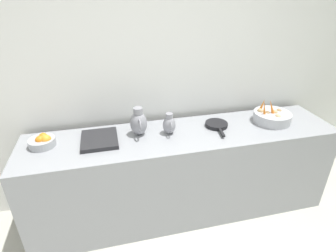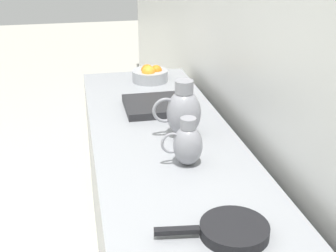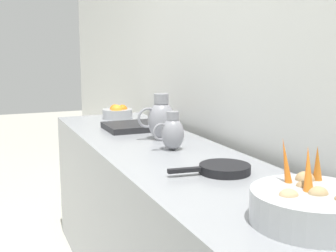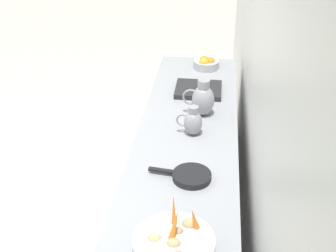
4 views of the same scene
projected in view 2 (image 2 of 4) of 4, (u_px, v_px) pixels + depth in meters
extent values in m
cylinder|color=#9EA0A5|center=(150.00, 76.00, 2.72)|extent=(0.21, 0.21, 0.07)
sphere|color=orange|center=(147.00, 71.00, 2.71)|extent=(0.07, 0.07, 0.07)
sphere|color=orange|center=(156.00, 71.00, 2.71)|extent=(0.07, 0.07, 0.07)
sphere|color=orange|center=(148.00, 73.00, 2.67)|extent=(0.08, 0.08, 0.08)
ellipsoid|color=gray|center=(184.00, 113.00, 1.97)|extent=(0.15, 0.15, 0.21)
cylinder|color=gray|center=(184.00, 87.00, 1.93)|extent=(0.08, 0.08, 0.06)
torus|color=gray|center=(165.00, 110.00, 1.95)|extent=(0.11, 0.01, 0.11)
ellipsoid|color=gray|center=(188.00, 145.00, 1.74)|extent=(0.11, 0.11, 0.16)
cylinder|color=gray|center=(188.00, 123.00, 1.70)|extent=(0.06, 0.06, 0.04)
torus|color=gray|center=(172.00, 143.00, 1.72)|extent=(0.09, 0.01, 0.09)
cube|color=#232326|center=(158.00, 105.00, 2.31)|extent=(0.34, 0.30, 0.04)
cylinder|color=black|center=(234.00, 230.00, 1.35)|extent=(0.21, 0.21, 0.03)
cube|color=black|center=(177.00, 231.00, 1.34)|extent=(0.14, 0.04, 0.02)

